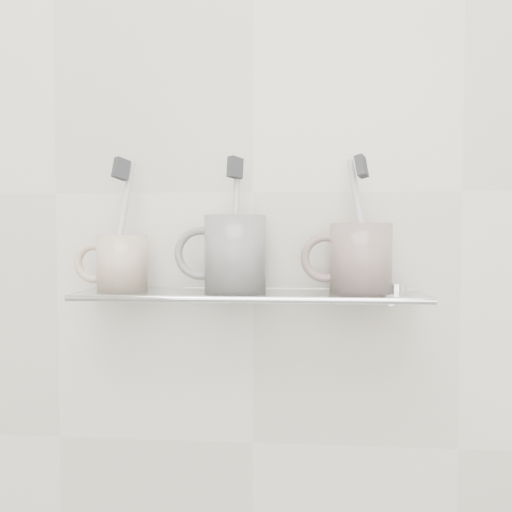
# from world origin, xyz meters

# --- Properties ---
(wall_back) EXTENTS (2.50, 0.00, 2.50)m
(wall_back) POSITION_xyz_m (0.00, 1.10, 1.25)
(wall_back) COLOR silver
(wall_back) RESTS_ON ground
(shelf_glass) EXTENTS (0.50, 0.12, 0.01)m
(shelf_glass) POSITION_xyz_m (0.00, 1.04, 1.10)
(shelf_glass) COLOR silver
(shelf_glass) RESTS_ON wall_back
(shelf_rail) EXTENTS (0.50, 0.01, 0.01)m
(shelf_rail) POSITION_xyz_m (0.00, 0.98, 1.10)
(shelf_rail) COLOR silver
(shelf_rail) RESTS_ON shelf_glass
(bracket_left) EXTENTS (0.02, 0.03, 0.02)m
(bracket_left) POSITION_xyz_m (-0.21, 1.09, 1.09)
(bracket_left) COLOR silver
(bracket_left) RESTS_ON wall_back
(bracket_right) EXTENTS (0.02, 0.03, 0.02)m
(bracket_right) POSITION_xyz_m (0.21, 1.09, 1.09)
(bracket_right) COLOR silver
(bracket_right) RESTS_ON wall_back
(mug_left) EXTENTS (0.09, 0.09, 0.08)m
(mug_left) POSITION_xyz_m (-0.19, 1.04, 1.14)
(mug_left) COLOR beige
(mug_left) RESTS_ON shelf_glass
(mug_left_handle) EXTENTS (0.06, 0.01, 0.06)m
(mug_left_handle) POSITION_xyz_m (-0.23, 1.04, 1.14)
(mug_left_handle) COLOR beige
(mug_left_handle) RESTS_ON mug_left
(toothbrush_left) EXTENTS (0.04, 0.05, 0.19)m
(toothbrush_left) POSITION_xyz_m (-0.19, 1.04, 1.20)
(toothbrush_left) COLOR silver
(toothbrush_left) RESTS_ON mug_left
(bristles_left) EXTENTS (0.03, 0.03, 0.03)m
(bristles_left) POSITION_xyz_m (-0.19, 1.04, 1.28)
(bristles_left) COLOR #333438
(bristles_left) RESTS_ON toothbrush_left
(mug_center) EXTENTS (0.11, 0.11, 0.11)m
(mug_center) POSITION_xyz_m (-0.02, 1.04, 1.16)
(mug_center) COLOR silver
(mug_center) RESTS_ON shelf_glass
(mug_center_handle) EXTENTS (0.08, 0.01, 0.08)m
(mug_center_handle) POSITION_xyz_m (-0.07, 1.04, 1.16)
(mug_center_handle) COLOR silver
(mug_center_handle) RESTS_ON mug_center
(toothbrush_center) EXTENTS (0.02, 0.04, 0.19)m
(toothbrush_center) POSITION_xyz_m (-0.02, 1.04, 1.20)
(toothbrush_center) COLOR silver
(toothbrush_center) RESTS_ON mug_center
(bristles_center) EXTENTS (0.02, 0.03, 0.03)m
(bristles_center) POSITION_xyz_m (-0.02, 1.04, 1.28)
(bristles_center) COLOR #333438
(bristles_center) RESTS_ON toothbrush_center
(mug_right) EXTENTS (0.11, 0.11, 0.10)m
(mug_right) POSITION_xyz_m (0.16, 1.04, 1.15)
(mug_right) COLOR silver
(mug_right) RESTS_ON shelf_glass
(mug_right_handle) EXTENTS (0.07, 0.01, 0.07)m
(mug_right_handle) POSITION_xyz_m (0.11, 1.04, 1.15)
(mug_right_handle) COLOR silver
(mug_right_handle) RESTS_ON mug_right
(toothbrush_right) EXTENTS (0.04, 0.05, 0.19)m
(toothbrush_right) POSITION_xyz_m (0.16, 1.04, 1.20)
(toothbrush_right) COLOR silver
(toothbrush_right) RESTS_ON mug_right
(bristles_right) EXTENTS (0.02, 0.03, 0.03)m
(bristles_right) POSITION_xyz_m (0.16, 1.04, 1.28)
(bristles_right) COLOR #333438
(bristles_right) RESTS_ON toothbrush_right
(chrome_cap) EXTENTS (0.03, 0.03, 0.01)m
(chrome_cap) POSITION_xyz_m (0.21, 1.04, 1.11)
(chrome_cap) COLOR silver
(chrome_cap) RESTS_ON shelf_glass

